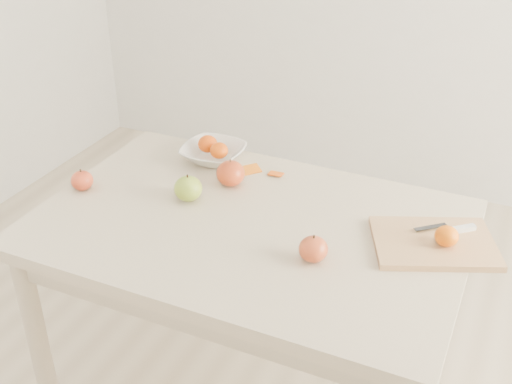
% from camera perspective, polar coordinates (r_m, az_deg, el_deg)
% --- Properties ---
extents(table, '(1.20, 0.80, 0.75)m').
position_cam_1_polar(table, '(1.86, -0.64, -5.20)').
color(table, beige).
rests_on(table, ground).
extents(cutting_board, '(0.38, 0.34, 0.02)m').
position_cam_1_polar(cutting_board, '(1.77, 15.52, -4.38)').
color(cutting_board, tan).
rests_on(cutting_board, table).
extents(board_tangerine, '(0.06, 0.06, 0.05)m').
position_cam_1_polar(board_tangerine, '(1.74, 16.58, -3.78)').
color(board_tangerine, orange).
rests_on(board_tangerine, cutting_board).
extents(fruit_bowl, '(0.20, 0.20, 0.05)m').
position_cam_1_polar(fruit_bowl, '(2.13, -3.82, 3.45)').
color(fruit_bowl, white).
rests_on(fruit_bowl, table).
extents(bowl_tangerine_near, '(0.07, 0.07, 0.06)m').
position_cam_1_polar(bowl_tangerine_near, '(2.14, -4.32, 4.30)').
color(bowl_tangerine_near, '#CE3D07').
rests_on(bowl_tangerine_near, fruit_bowl).
extents(bowl_tangerine_far, '(0.06, 0.06, 0.05)m').
position_cam_1_polar(bowl_tangerine_far, '(2.10, -3.31, 3.71)').
color(bowl_tangerine_far, '#D65107').
rests_on(bowl_tangerine_far, fruit_bowl).
extents(orange_peel_a, '(0.07, 0.07, 0.01)m').
position_cam_1_polar(orange_peel_a, '(2.07, -0.46, 1.92)').
color(orange_peel_a, orange).
rests_on(orange_peel_a, table).
extents(orange_peel_b, '(0.05, 0.04, 0.01)m').
position_cam_1_polar(orange_peel_b, '(2.05, 1.77, 1.57)').
color(orange_peel_b, '#E75A10').
rests_on(orange_peel_b, table).
extents(paring_knife, '(0.16, 0.10, 0.01)m').
position_cam_1_polar(paring_knife, '(1.82, 17.44, -3.12)').
color(paring_knife, white).
rests_on(paring_knife, cutting_board).
extents(apple_green, '(0.08, 0.08, 0.08)m').
position_cam_1_polar(apple_green, '(1.90, -6.05, 0.32)').
color(apple_green, '#608614').
rests_on(apple_green, table).
extents(apple_red_e, '(0.08, 0.08, 0.07)m').
position_cam_1_polar(apple_red_e, '(1.64, 5.12, -5.07)').
color(apple_red_e, maroon).
rests_on(apple_red_e, table).
extents(apple_red_a, '(0.09, 0.09, 0.08)m').
position_cam_1_polar(apple_red_a, '(1.97, -2.27, 1.67)').
color(apple_red_a, '#91050B').
rests_on(apple_red_a, table).
extents(apple_red_d, '(0.07, 0.07, 0.06)m').
position_cam_1_polar(apple_red_d, '(2.02, -15.21, 1.00)').
color(apple_red_d, maroon).
rests_on(apple_red_d, table).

